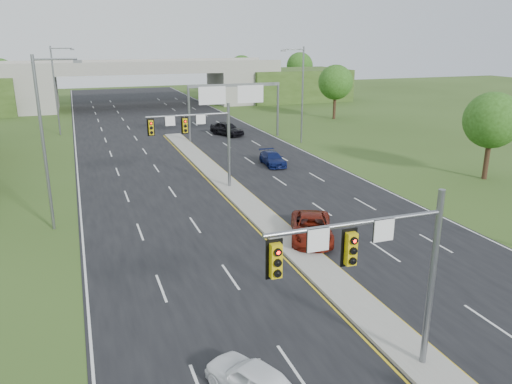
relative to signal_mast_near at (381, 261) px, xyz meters
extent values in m
plane|color=#334A1A|center=(2.26, 0.07, -4.73)|extent=(240.00, 240.00, 0.00)
cube|color=black|center=(2.26, 35.07, -4.72)|extent=(24.00, 160.00, 0.02)
cube|color=gray|center=(2.26, 23.07, -4.63)|extent=(2.00, 54.00, 0.16)
cube|color=gold|center=(1.11, 23.07, -4.70)|extent=(0.12, 54.00, 0.01)
cube|color=gold|center=(3.41, 23.07, -4.70)|extent=(0.12, 54.00, 0.01)
cube|color=silver|center=(-9.54, 35.07, -4.70)|extent=(0.12, 160.00, 0.01)
cube|color=silver|center=(14.06, 35.07, -4.70)|extent=(0.12, 160.00, 0.01)
cylinder|color=slate|center=(2.26, 0.07, -1.23)|extent=(0.24, 0.24, 7.00)
cylinder|color=slate|center=(-0.99, 0.07, 1.47)|extent=(6.50, 0.16, 0.16)
cube|color=gold|center=(-1.31, -0.18, 0.72)|extent=(0.35, 0.25, 1.10)
cube|color=gold|center=(-3.91, -0.18, 0.72)|extent=(0.35, 0.25, 1.10)
cube|color=black|center=(-1.31, -0.04, 0.72)|extent=(0.55, 0.04, 1.30)
cube|color=black|center=(-3.91, -0.04, 0.72)|extent=(0.55, 0.04, 1.30)
sphere|color=#FF0C05|center=(-1.31, -0.31, 1.07)|extent=(0.20, 0.20, 0.20)
sphere|color=#FF0C05|center=(-3.91, -0.31, 1.07)|extent=(0.20, 0.20, 0.20)
cube|color=white|center=(-2.42, -0.03, 1.12)|extent=(0.75, 0.04, 0.75)
cube|color=white|center=(-0.01, -0.03, 1.12)|extent=(0.75, 0.04, 0.75)
cylinder|color=slate|center=(2.26, 25.07, -1.23)|extent=(0.24, 0.24, 7.00)
cylinder|color=slate|center=(-0.99, 25.07, 1.47)|extent=(6.50, 0.16, 0.16)
cube|color=gold|center=(-1.31, 24.82, 0.72)|extent=(0.35, 0.25, 1.10)
cube|color=gold|center=(-3.91, 24.82, 0.72)|extent=(0.35, 0.25, 1.10)
cube|color=black|center=(-1.31, 24.96, 0.72)|extent=(0.55, 0.04, 1.30)
cube|color=black|center=(-3.91, 24.96, 0.72)|extent=(0.55, 0.04, 1.30)
sphere|color=#FF0C05|center=(-1.31, 24.69, 1.07)|extent=(0.20, 0.20, 0.20)
sphere|color=#FF0C05|center=(-3.91, 24.69, 1.07)|extent=(0.20, 0.20, 0.20)
cube|color=white|center=(-2.42, 24.97, 1.12)|extent=(0.75, 0.04, 0.75)
cube|color=white|center=(-0.01, 24.97, 1.12)|extent=(0.75, 0.04, 0.75)
cylinder|color=slate|center=(3.46, 45.07, -1.43)|extent=(0.28, 0.28, 6.60)
cylinder|color=slate|center=(14.76, 45.07, -1.43)|extent=(0.28, 0.28, 6.60)
cube|color=slate|center=(9.11, 45.07, 1.77)|extent=(11.50, 0.35, 0.35)
cube|color=#0D6022|center=(6.26, 44.87, 0.67)|extent=(3.20, 0.08, 2.00)
cube|color=#0D6022|center=(11.06, 44.87, 0.67)|extent=(3.20, 0.08, 2.00)
cube|color=silver|center=(6.26, 44.82, 0.67)|extent=(3.30, 0.03, 2.10)
cube|color=silver|center=(11.06, 44.82, 0.67)|extent=(3.30, 0.03, 2.10)
cube|color=gray|center=(-14.74, 80.07, -1.73)|extent=(6.00, 12.00, 6.00)
cube|color=gray|center=(19.26, 80.07, -1.73)|extent=(6.00, 12.00, 6.00)
cube|color=#334A1A|center=(32.26, 80.07, -1.73)|extent=(20.00, 14.00, 6.00)
cube|color=gray|center=(2.26, 80.07, 1.87)|extent=(50.00, 12.00, 1.20)
cube|color=gray|center=(2.26, 74.27, 2.92)|extent=(50.00, 0.40, 0.90)
cube|color=gray|center=(2.26, 85.87, 2.92)|extent=(50.00, 0.40, 0.90)
cylinder|color=slate|center=(-11.24, 20.07, 0.77)|extent=(0.20, 0.20, 11.00)
cylinder|color=slate|center=(-9.99, 20.07, 5.97)|extent=(2.50, 0.12, 0.12)
cube|color=slate|center=(-8.74, 20.07, 5.82)|extent=(0.50, 0.25, 0.18)
cylinder|color=slate|center=(-11.24, 55.07, 0.77)|extent=(0.20, 0.20, 11.00)
cylinder|color=slate|center=(-9.99, 55.07, 5.97)|extent=(2.50, 0.12, 0.12)
cube|color=slate|center=(-8.74, 55.07, 5.82)|extent=(0.50, 0.25, 0.18)
cylinder|color=slate|center=(15.76, 40.07, 0.77)|extent=(0.20, 0.20, 11.00)
cylinder|color=slate|center=(14.51, 40.07, 5.97)|extent=(2.50, 0.12, 0.12)
cube|color=slate|center=(13.26, 40.07, 5.82)|extent=(0.50, 0.25, 0.18)
cylinder|color=#382316|center=(24.26, 20.07, -2.73)|extent=(0.44, 0.44, 4.00)
sphere|color=#224311|center=(24.26, 20.07, 0.47)|extent=(4.80, 4.80, 4.80)
cylinder|color=#382316|center=(28.26, 55.07, -2.60)|extent=(0.44, 0.44, 4.25)
sphere|color=#224311|center=(28.26, 55.07, 0.80)|extent=(5.20, 5.20, 5.20)
cylinder|color=#382316|center=(-21.74, 94.07, -2.60)|extent=(0.44, 0.44, 4.25)
sphere|color=#224311|center=(-21.74, 94.07, 0.80)|extent=(5.60, 5.60, 5.60)
cylinder|color=#382316|center=(26.26, 94.07, -2.60)|extent=(0.44, 0.44, 4.25)
sphere|color=#224311|center=(26.26, 94.07, 0.80)|extent=(5.60, 5.60, 5.60)
cylinder|color=#382316|center=(40.26, 94.07, -2.48)|extent=(0.44, 0.44, 4.50)
sphere|color=#224311|center=(40.26, 94.07, 1.12)|extent=(6.00, 6.00, 6.00)
imported|color=white|center=(-4.36, 0.65, -4.04)|extent=(3.02, 4.19, 1.33)
imported|color=#67150A|center=(3.76, 12.74, -3.96)|extent=(4.37, 5.87, 1.48)
imported|color=#0B1547|center=(8.48, 31.01, -4.07)|extent=(2.08, 4.51, 1.28)
imported|color=black|center=(8.79, 47.52, -3.85)|extent=(3.87, 5.38, 1.70)
camera|label=1|loc=(-9.19, -12.97, 7.19)|focal=35.00mm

